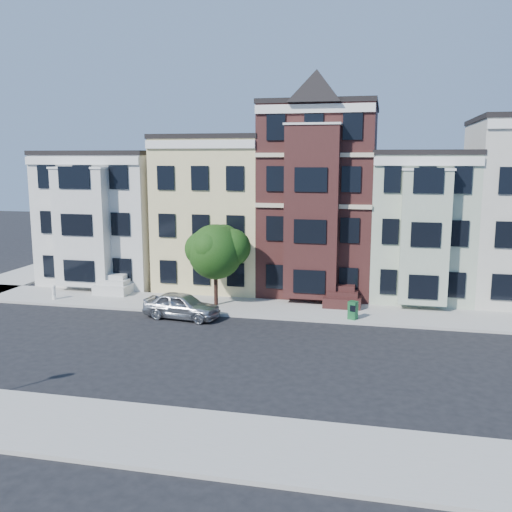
% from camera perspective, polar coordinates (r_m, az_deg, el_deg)
% --- Properties ---
extents(ground, '(120.00, 120.00, 0.00)m').
position_cam_1_polar(ground, '(25.81, 2.68, -10.25)').
color(ground, black).
extents(far_sidewalk, '(60.00, 4.00, 0.15)m').
position_cam_1_polar(far_sidewalk, '(33.33, 5.08, -5.48)').
color(far_sidewalk, '#9E9B93').
rests_on(far_sidewalk, ground).
extents(near_sidewalk, '(60.00, 4.00, 0.15)m').
position_cam_1_polar(near_sidewalk, '(18.62, -1.81, -18.32)').
color(near_sidewalk, '#9E9B93').
rests_on(near_sidewalk, ground).
extents(house_white, '(8.00, 9.00, 9.00)m').
position_cam_1_polar(house_white, '(43.11, -13.83, 3.75)').
color(house_white, silver).
rests_on(house_white, ground).
extents(house_yellow, '(7.00, 9.00, 10.00)m').
position_cam_1_polar(house_yellow, '(40.16, -3.54, 4.30)').
color(house_yellow, beige).
rests_on(house_yellow, ground).
extents(house_brown, '(7.00, 9.00, 12.00)m').
position_cam_1_polar(house_brown, '(38.72, 6.49, 5.54)').
color(house_brown, '#371816').
rests_on(house_brown, ground).
extents(house_green, '(6.00, 9.00, 9.00)m').
position_cam_1_polar(house_green, '(38.71, 16.07, 2.99)').
color(house_green, '#A4B399').
rests_on(house_green, ground).
extents(street_tree, '(5.31, 5.31, 5.99)m').
position_cam_1_polar(street_tree, '(33.71, -4.07, 0.05)').
color(street_tree, '#235315').
rests_on(street_tree, far_sidewalk).
extents(parked_car, '(4.50, 2.26, 1.47)m').
position_cam_1_polar(parked_car, '(32.06, -7.44, -4.93)').
color(parked_car, '#A9ACB2').
rests_on(parked_car, ground).
extents(newspaper_box, '(0.57, 0.55, 1.00)m').
position_cam_1_polar(newspaper_box, '(31.59, 9.66, -5.37)').
color(newspaper_box, '#1A5E30').
rests_on(newspaper_box, far_sidewalk).
extents(fire_hydrant, '(0.27, 0.27, 0.72)m').
position_cam_1_polar(fire_hydrant, '(37.62, -19.55, -3.56)').
color(fire_hydrant, silver).
rests_on(fire_hydrant, far_sidewalk).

